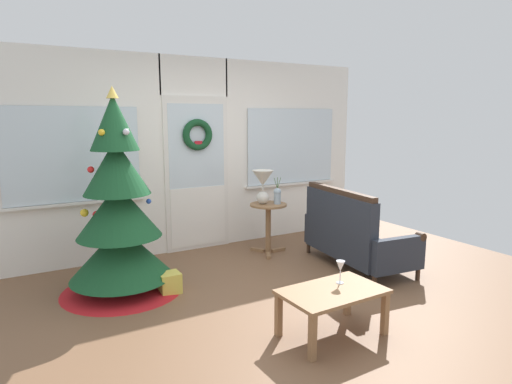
{
  "coord_description": "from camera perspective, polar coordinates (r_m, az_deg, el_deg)",
  "views": [
    {
      "loc": [
        -2.21,
        -3.36,
        1.78
      ],
      "look_at": [
        0.05,
        0.55,
        1.0
      ],
      "focal_mm": 30.62,
      "sensor_mm": 36.0,
      "label": 1
    }
  ],
  "objects": [
    {
      "name": "table_lamp",
      "position": [
        5.62,
        0.9,
        1.29
      ],
      "size": [
        0.28,
        0.28,
        0.44
      ],
      "color": "silver",
      "rests_on": "side_table"
    },
    {
      "name": "coffee_table",
      "position": [
        3.7,
        9.96,
        -13.3
      ],
      "size": [
        0.85,
        0.54,
        0.39
      ],
      "color": "#8E6642",
      "rests_on": "ground"
    },
    {
      "name": "flower_vase",
      "position": [
        5.65,
        2.81,
        -0.4
      ],
      "size": [
        0.11,
        0.1,
        0.35
      ],
      "color": "#99ADBC",
      "rests_on": "side_table"
    },
    {
      "name": "side_table",
      "position": [
        5.71,
        1.61,
        -3.44
      ],
      "size": [
        0.5,
        0.48,
        0.66
      ],
      "color": "#8E6642",
      "rests_on": "ground"
    },
    {
      "name": "christmas_tree",
      "position": [
        4.62,
        -17.45,
        -3.61
      ],
      "size": [
        1.23,
        1.23,
        2.08
      ],
      "color": "#4C331E",
      "rests_on": "ground"
    },
    {
      "name": "ground_plane",
      "position": [
        4.4,
        3.11,
        -14.08
      ],
      "size": [
        6.76,
        6.76,
        0.0
      ],
      "primitive_type": "plane",
      "color": "brown"
    },
    {
      "name": "settee_sofa",
      "position": [
        5.35,
        12.41,
        -5.65
      ],
      "size": [
        0.85,
        1.52,
        0.96
      ],
      "color": "#3D281C",
      "rests_on": "ground"
    },
    {
      "name": "back_wall_with_door",
      "position": [
        5.9,
        -7.91,
        4.86
      ],
      "size": [
        5.2,
        0.19,
        2.55
      ],
      "color": "white",
      "rests_on": "ground"
    },
    {
      "name": "gift_box",
      "position": [
        4.64,
        -11.22,
        -11.56
      ],
      "size": [
        0.21,
        0.19,
        0.21
      ],
      "primitive_type": "cube",
      "color": "#D8C64C",
      "rests_on": "ground"
    },
    {
      "name": "wine_glass",
      "position": [
        3.79,
        10.98,
        -9.59
      ],
      "size": [
        0.08,
        0.08,
        0.2
      ],
      "color": "silver",
      "rests_on": "coffee_table"
    }
  ]
}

